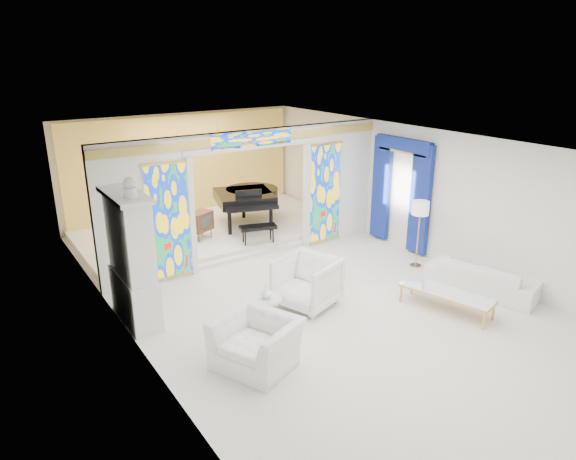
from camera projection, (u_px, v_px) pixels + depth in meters
floor at (301, 288)px, 10.54m from camera, size 12.00×12.00×0.00m
ceiling at (303, 143)px, 9.56m from camera, size 7.00×12.00×0.02m
wall_back at (182, 166)px, 14.77m from camera, size 7.00×0.02×3.00m
wall_left at (124, 256)px, 8.22m from camera, size 0.02×12.00×3.00m
wall_right at (425, 193)px, 11.88m from camera, size 0.02×12.00×3.00m
partition_wall at (251, 190)px, 11.57m from camera, size 7.00×0.22×3.00m
stained_glass_left at (168, 222)px, 10.54m from camera, size 0.90×0.04×2.40m
stained_glass_right at (325, 193)px, 12.67m from camera, size 0.90×0.04×2.40m
stained_glass_transom at (252, 139)px, 11.10m from camera, size 2.00×0.04×0.34m
alcove_platform at (214, 230)px, 13.74m from camera, size 6.80×3.80×0.18m
gold_curtain_back at (184, 167)px, 14.67m from camera, size 6.70×0.10×2.90m
chandelier at (218, 138)px, 12.96m from camera, size 0.48×0.48×0.30m
blue_drapes at (401, 185)px, 12.36m from camera, size 0.14×1.85×2.65m
china_cabinet at (132, 260)px, 8.94m from camera, size 0.56×1.46×2.72m
armchair_left at (256, 343)px, 7.85m from camera, size 1.43×1.51×0.77m
armchair_right at (307, 282)px, 9.70m from camera, size 1.33×1.31×0.96m
sofa at (482, 277)px, 10.31m from camera, size 1.40×2.28×0.62m
side_table at (267, 310)px, 8.77m from camera, size 0.61×0.61×0.65m
vase at (266, 292)px, 8.66m from camera, size 0.24×0.24×0.20m
coffee_table at (447, 293)px, 9.53m from camera, size 0.98×1.82×0.39m
floor_lamp at (420, 211)px, 11.23m from camera, size 0.47×0.47×1.52m
grand_piano at (248, 197)px, 13.80m from camera, size 2.21×2.86×1.10m
tv_console at (200, 221)px, 12.72m from camera, size 0.71×0.62×0.69m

